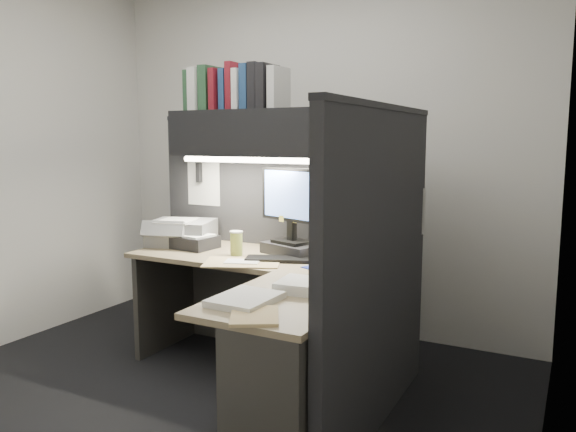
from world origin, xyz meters
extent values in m
plane|color=black|center=(0.00, 0.00, 0.00)|extent=(3.50, 3.50, 0.00)
cube|color=silver|center=(0.00, 1.50, 1.35)|extent=(3.50, 0.04, 2.70)
cube|color=silver|center=(1.75, 0.00, 1.35)|extent=(0.04, 3.00, 2.70)
cube|color=black|center=(0.03, 0.93, 0.80)|extent=(1.90, 0.06, 1.60)
cube|color=black|center=(0.98, 0.18, 0.80)|extent=(0.06, 1.50, 1.60)
cube|color=#907C5B|center=(0.10, 0.56, 0.71)|extent=(1.70, 0.68, 0.03)
cube|color=#907C5B|center=(0.65, -0.21, 0.71)|extent=(0.60, 0.85, 0.03)
cube|color=#302E2B|center=(0.10, 0.86, 0.35)|extent=(1.61, 0.02, 0.70)
cube|color=#302E2B|center=(-0.70, 0.56, 0.35)|extent=(0.04, 0.61, 0.70)
cube|color=#302E2B|center=(0.75, -0.43, 0.35)|extent=(0.38, 0.40, 0.70)
cube|color=black|center=(0.12, 0.75, 1.50)|extent=(1.55, 0.34, 0.30)
cylinder|color=white|center=(0.12, 0.61, 1.33)|extent=(1.32, 0.04, 0.04)
cube|color=black|center=(0.23, 0.69, 0.77)|extent=(0.42, 0.33, 0.07)
cube|color=black|center=(0.23, 0.69, 0.88)|extent=(0.06, 0.06, 0.12)
cube|color=black|center=(0.23, 0.69, 1.11)|extent=(0.50, 0.20, 0.34)
cube|color=#6E94F2|center=(0.23, 0.67, 1.11)|extent=(0.45, 0.15, 0.30)
cube|color=black|center=(0.27, 0.49, 0.74)|extent=(0.46, 0.29, 0.02)
cube|color=navy|center=(0.60, 0.44, 0.73)|extent=(0.31, 0.30, 0.00)
ellipsoid|color=black|center=(0.60, 0.46, 0.76)|extent=(0.11, 0.13, 0.04)
cube|color=#BEB792|center=(0.64, 0.76, 0.77)|extent=(0.28, 0.29, 0.08)
cylinder|color=#BECB51|center=(-0.07, 0.51, 0.80)|extent=(0.08, 0.08, 0.15)
cube|color=gray|center=(-0.61, 0.64, 0.81)|extent=(0.51, 0.47, 0.17)
cube|color=black|center=(-0.45, 0.57, 0.77)|extent=(0.30, 0.26, 0.08)
cube|color=tan|center=(0.09, 0.33, 0.73)|extent=(0.52, 0.45, 0.01)
cube|color=white|center=(0.70, -0.06, 0.76)|extent=(0.29, 0.26, 0.05)
cube|color=white|center=(0.53, -0.36, 0.75)|extent=(0.26, 0.32, 0.03)
cube|color=tan|center=(0.68, -0.52, 0.74)|extent=(0.29, 0.31, 0.01)
cube|color=#23462B|center=(-0.55, 0.76, 1.79)|extent=(0.05, 0.22, 0.27)
cube|color=silver|center=(-0.49, 0.73, 1.79)|extent=(0.07, 0.22, 0.28)
cube|color=#23462B|center=(-0.41, 0.75, 1.80)|extent=(0.07, 0.22, 0.30)
cube|color=maroon|center=(-0.33, 0.74, 1.79)|extent=(0.05, 0.22, 0.27)
cube|color=navy|center=(-0.28, 0.77, 1.78)|extent=(0.05, 0.22, 0.27)
cube|color=maroon|center=(-0.22, 0.77, 1.80)|extent=(0.05, 0.22, 0.31)
cube|color=silver|center=(-0.17, 0.76, 1.78)|extent=(0.05, 0.22, 0.26)
cube|color=navy|center=(-0.11, 0.77, 1.80)|extent=(0.06, 0.22, 0.29)
cube|color=black|center=(-0.04, 0.77, 1.80)|extent=(0.06, 0.22, 0.30)
cube|color=black|center=(0.03, 0.75, 1.79)|extent=(0.06, 0.22, 0.29)
cube|color=silver|center=(0.10, 0.77, 1.78)|extent=(0.06, 0.22, 0.27)
cube|color=white|center=(0.70, 0.90, 1.05)|extent=(0.21, 0.00, 0.28)
cube|color=white|center=(0.92, 0.90, 1.03)|extent=(0.21, 0.00, 0.28)
cube|color=white|center=(-0.60, 0.90, 1.15)|extent=(0.28, 0.00, 0.34)
cube|color=black|center=(0.95, 0.04, 1.02)|extent=(0.00, 0.18, 0.22)
cube|color=white|center=(0.95, -0.31, 0.95)|extent=(0.00, 0.21, 0.28)
camera|label=1|loc=(1.84, -2.44, 1.46)|focal=35.00mm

